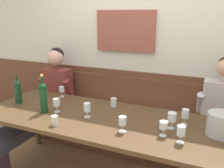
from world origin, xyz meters
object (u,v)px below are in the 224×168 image
at_px(wine_bottle_clear_water, 18,91).
at_px(water_tumbler_center, 114,102).
at_px(wine_glass_mid_left, 87,108).
at_px(person_right_seat, 219,135).
at_px(wine_glass_center_front, 56,103).
at_px(ice_bucket, 221,124).
at_px(person_center_right_seat, 41,103).
at_px(wine_bottle_amber_mid, 43,97).
at_px(water_tumbler_right, 55,120).
at_px(wine_glass_mid_right, 122,122).
at_px(dining_table, 108,125).
at_px(wine_glass_near_bucket, 172,117).
at_px(wall_bench, 131,131).
at_px(wine_glass_right_end, 181,131).
at_px(wine_glass_by_bottle, 164,125).
at_px(wine_glass_center_rear, 185,114).
at_px(wine_glass_left_end, 62,90).

height_order(wine_bottle_clear_water, water_tumbler_center, wine_bottle_clear_water).
xyz_separation_m(wine_glass_mid_left, water_tumbler_center, (0.13, 0.36, -0.05)).
bearing_deg(person_right_seat, wine_glass_center_front, -165.92).
bearing_deg(wine_glass_mid_left, ice_bucket, 5.55).
relative_size(person_center_right_seat, wine_bottle_amber_mid, 3.36).
relative_size(wine_glass_center_front, water_tumbler_center, 1.55).
relative_size(water_tumbler_right, water_tumbler_center, 0.96).
bearing_deg(wine_glass_mid_right, dining_table, 138.12).
bearing_deg(wine_glass_near_bucket, wall_bench, 131.34).
bearing_deg(person_center_right_seat, wine_glass_right_end, -16.11).
relative_size(wine_glass_mid_right, water_tumbler_center, 1.49).
height_order(person_right_seat, wine_glass_by_bottle, person_right_seat).
bearing_deg(wine_glass_center_rear, water_tumbler_right, -155.78).
relative_size(dining_table, wine_glass_mid_left, 18.04).
height_order(dining_table, person_center_right_seat, person_center_right_seat).
bearing_deg(wine_glass_center_rear, wine_glass_mid_left, -166.75).
distance_m(wine_bottle_clear_water, wine_glass_mid_right, 1.34).
height_order(wine_bottle_clear_water, wine_glass_by_bottle, wine_bottle_clear_water).
xyz_separation_m(wall_bench, person_right_seat, (1.00, -0.38, 0.34)).
distance_m(wine_bottle_clear_water, wine_glass_by_bottle, 1.67).
relative_size(wine_glass_center_rear, wine_glass_center_front, 1.00).
bearing_deg(ice_bucket, wine_glass_near_bucket, -175.00).
relative_size(wine_bottle_amber_mid, wine_glass_left_end, 3.14).
height_order(dining_table, person_right_seat, person_right_seat).
distance_m(wine_glass_center_front, wine_glass_left_end, 0.48).
bearing_deg(wine_glass_center_rear, ice_bucket, -18.00).
bearing_deg(wine_glass_mid_left, wine_glass_left_end, 144.75).
xyz_separation_m(wine_glass_center_front, wine_glass_by_bottle, (1.11, -0.07, -0.01)).
relative_size(ice_bucket, wine_glass_center_rear, 1.52).
height_order(person_right_seat, wine_bottle_clear_water, person_right_seat).
xyz_separation_m(wine_bottle_amber_mid, wine_glass_left_end, (-0.12, 0.48, -0.08)).
height_order(ice_bucket, wine_glass_near_bucket, ice_bucket).
bearing_deg(wine_glass_near_bucket, wine_glass_right_end, -63.94).
xyz_separation_m(ice_bucket, wine_glass_mid_left, (-1.18, -0.11, -0.00)).
bearing_deg(wall_bench, wine_glass_mid_left, -104.65).
xyz_separation_m(wine_glass_right_end, wine_glass_center_rear, (-0.01, 0.35, 0.00)).
distance_m(dining_table, water_tumbler_right, 0.51).
xyz_separation_m(wall_bench, wine_glass_center_rear, (0.69, -0.55, 0.57)).
xyz_separation_m(wine_bottle_amber_mid, water_tumbler_center, (0.59, 0.42, -0.12)).
xyz_separation_m(dining_table, person_right_seat, (1.00, 0.33, -0.06)).
bearing_deg(wine_glass_near_bucket, wine_glass_center_rear, 53.29).
bearing_deg(dining_table, water_tumbler_center, 103.20).
xyz_separation_m(wine_glass_right_end, wine_glass_mid_left, (-0.90, 0.14, -0.01)).
xyz_separation_m(wine_bottle_clear_water, wine_glass_mid_right, (1.33, -0.19, -0.05)).
xyz_separation_m(wine_glass_mid_right, wine_glass_center_front, (-0.77, 0.14, 0.01)).
bearing_deg(person_center_right_seat, wine_glass_by_bottle, -15.64).
distance_m(wine_glass_near_bucket, wine_glass_center_front, 1.15).
bearing_deg(wine_glass_near_bucket, person_center_right_seat, 170.05).
xyz_separation_m(wine_glass_left_end, wine_glass_by_bottle, (1.34, -0.49, 0.00)).
relative_size(wall_bench, wine_glass_near_bucket, 19.69).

